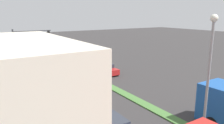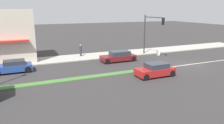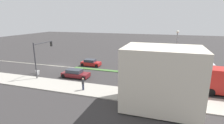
{
  "view_description": "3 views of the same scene",
  "coord_description": "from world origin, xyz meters",
  "px_view_note": "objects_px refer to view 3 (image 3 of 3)",
  "views": [
    {
      "loc": [
        11.48,
        29.42,
        7.48
      ],
      "look_at": [
        -1.23,
        9.39,
        2.22
      ],
      "focal_mm": 35.0,
      "sensor_mm": 36.0,
      "label": 1
    },
    {
      "loc": [
        -19.47,
        18.63,
        6.52
      ],
      "look_at": [
        -0.47,
        10.21,
        1.45
      ],
      "focal_mm": 35.0,
      "sensor_mm": 36.0,
      "label": 2
    },
    {
      "loc": [
        28.7,
        20.7,
        9.23
      ],
      "look_at": [
        -0.42,
        11.33,
        1.6
      ],
      "focal_mm": 28.0,
      "sensor_mm": 36.0,
      "label": 3
    }
  ],
  "objects_px": {
    "delivery_truck": "(187,66)",
    "traffic_signal_main": "(41,53)",
    "pedestrian": "(83,84)",
    "coupe_blue": "(153,82)",
    "warning_aframe_sign": "(38,72)",
    "sedan_maroon": "(75,74)",
    "street_lamp": "(176,48)",
    "hatchback_red": "(91,63)"
  },
  "relations": [
    {
      "from": "sedan_maroon",
      "to": "hatchback_red",
      "type": "distance_m",
      "value": 7.22
    },
    {
      "from": "street_lamp",
      "to": "warning_aframe_sign",
      "type": "xyz_separation_m",
      "value": [
        5.83,
        -21.82,
        -4.35
      ]
    },
    {
      "from": "pedestrian",
      "to": "sedan_maroon",
      "type": "xyz_separation_m",
      "value": [
        -4.5,
        -3.67,
        -0.35
      ]
    },
    {
      "from": "hatchback_red",
      "to": "pedestrian",
      "type": "bearing_deg",
      "value": 19.98
    },
    {
      "from": "sedan_maroon",
      "to": "coupe_blue",
      "type": "bearing_deg",
      "value": 90.0
    },
    {
      "from": "warning_aframe_sign",
      "to": "sedan_maroon",
      "type": "height_order",
      "value": "sedan_maroon"
    },
    {
      "from": "street_lamp",
      "to": "sedan_maroon",
      "type": "relative_size",
      "value": 1.67
    },
    {
      "from": "pedestrian",
      "to": "coupe_blue",
      "type": "distance_m",
      "value": 9.74
    },
    {
      "from": "traffic_signal_main",
      "to": "coupe_blue",
      "type": "bearing_deg",
      "value": 93.64
    },
    {
      "from": "coupe_blue",
      "to": "hatchback_red",
      "type": "distance_m",
      "value": 14.75
    },
    {
      "from": "warning_aframe_sign",
      "to": "street_lamp",
      "type": "bearing_deg",
      "value": 104.95
    },
    {
      "from": "street_lamp",
      "to": "sedan_maroon",
      "type": "distance_m",
      "value": 16.45
    },
    {
      "from": "hatchback_red",
      "to": "coupe_blue",
      "type": "bearing_deg",
      "value": 60.79
    },
    {
      "from": "street_lamp",
      "to": "hatchback_red",
      "type": "relative_size",
      "value": 1.92
    },
    {
      "from": "street_lamp",
      "to": "delivery_truck",
      "type": "relative_size",
      "value": 0.98
    },
    {
      "from": "pedestrian",
      "to": "sedan_maroon",
      "type": "height_order",
      "value": "pedestrian"
    },
    {
      "from": "street_lamp",
      "to": "sedan_maroon",
      "type": "xyz_separation_m",
      "value": [
        5.0,
        -15.12,
        -4.15
      ]
    },
    {
      "from": "pedestrian",
      "to": "street_lamp",
      "type": "bearing_deg",
      "value": 129.69
    },
    {
      "from": "hatchback_red",
      "to": "street_lamp",
      "type": "bearing_deg",
      "value": 82.02
    },
    {
      "from": "traffic_signal_main",
      "to": "hatchback_red",
      "type": "xyz_separation_m",
      "value": [
        -8.32,
        4.81,
        -3.26
      ]
    },
    {
      "from": "warning_aframe_sign",
      "to": "coupe_blue",
      "type": "height_order",
      "value": "coupe_blue"
    },
    {
      "from": "traffic_signal_main",
      "to": "street_lamp",
      "type": "bearing_deg",
      "value": 106.63
    },
    {
      "from": "delivery_truck",
      "to": "coupe_blue",
      "type": "bearing_deg",
      "value": -33.93
    },
    {
      "from": "coupe_blue",
      "to": "sedan_maroon",
      "type": "relative_size",
      "value": 0.86
    },
    {
      "from": "delivery_truck",
      "to": "sedan_maroon",
      "type": "xyz_separation_m",
      "value": [
        7.2,
        -17.14,
        -0.84
      ]
    },
    {
      "from": "pedestrian",
      "to": "delivery_truck",
      "type": "distance_m",
      "value": 17.85
    },
    {
      "from": "street_lamp",
      "to": "pedestrian",
      "type": "xyz_separation_m",
      "value": [
        9.5,
        -11.45,
        -3.8
      ]
    },
    {
      "from": "warning_aframe_sign",
      "to": "coupe_blue",
      "type": "xyz_separation_m",
      "value": [
        -0.83,
        19.0,
        0.2
      ]
    },
    {
      "from": "delivery_truck",
      "to": "sedan_maroon",
      "type": "relative_size",
      "value": 1.7
    },
    {
      "from": "pedestrian",
      "to": "warning_aframe_sign",
      "type": "xyz_separation_m",
      "value": [
        -3.68,
        -10.38,
        -0.55
      ]
    },
    {
      "from": "delivery_truck",
      "to": "traffic_signal_main",
      "type": "bearing_deg",
      "value": -69.72
    },
    {
      "from": "traffic_signal_main",
      "to": "coupe_blue",
      "type": "relative_size",
      "value": 1.47
    },
    {
      "from": "delivery_truck",
      "to": "hatchback_red",
      "type": "relative_size",
      "value": 1.96
    },
    {
      "from": "pedestrian",
      "to": "coupe_blue",
      "type": "bearing_deg",
      "value": 117.56
    },
    {
      "from": "traffic_signal_main",
      "to": "sedan_maroon",
      "type": "relative_size",
      "value": 1.27
    },
    {
      "from": "delivery_truck",
      "to": "hatchback_red",
      "type": "bearing_deg",
      "value": -90.0
    },
    {
      "from": "delivery_truck",
      "to": "sedan_maroon",
      "type": "height_order",
      "value": "delivery_truck"
    },
    {
      "from": "street_lamp",
      "to": "delivery_truck",
      "type": "xyz_separation_m",
      "value": [
        -2.2,
        2.02,
        -3.31
      ]
    },
    {
      "from": "street_lamp",
      "to": "sedan_maroon",
      "type": "bearing_deg",
      "value": -71.7
    },
    {
      "from": "coupe_blue",
      "to": "hatchback_red",
      "type": "bearing_deg",
      "value": -119.21
    },
    {
      "from": "hatchback_red",
      "to": "sedan_maroon",
      "type": "bearing_deg",
      "value": 4.65
    },
    {
      "from": "coupe_blue",
      "to": "warning_aframe_sign",
      "type": "bearing_deg",
      "value": -87.51
    }
  ]
}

